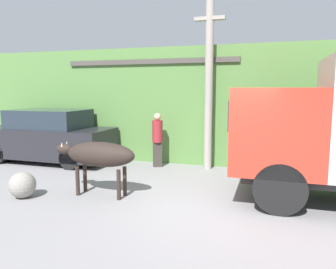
% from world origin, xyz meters
% --- Properties ---
extents(ground_plane, '(60.00, 60.00, 0.00)m').
position_xyz_m(ground_plane, '(0.00, 0.00, 0.00)').
color(ground_plane, gray).
extents(hillside_embankment, '(32.00, 6.59, 3.77)m').
position_xyz_m(hillside_embankment, '(0.00, 6.80, 1.88)').
color(hillside_embankment, '#568442').
rests_on(hillside_embankment, ground_plane).
extents(building_backdrop, '(5.81, 2.70, 3.39)m').
position_xyz_m(building_backdrop, '(-2.74, 4.78, 1.71)').
color(building_backdrop, '#C6B793').
rests_on(building_backdrop, ground_plane).
extents(brown_cow, '(1.99, 0.57, 1.24)m').
position_xyz_m(brown_cow, '(-2.60, -0.14, 0.94)').
color(brown_cow, '#2D231E').
rests_on(brown_cow, ground_plane).
extents(parked_suv, '(4.44, 1.74, 1.76)m').
position_xyz_m(parked_suv, '(-6.03, 2.53, 0.84)').
color(parked_suv, '#232328').
rests_on(parked_suv, ground_plane).
extents(pedestrian_on_hill, '(0.43, 0.43, 1.69)m').
position_xyz_m(pedestrian_on_hill, '(-2.27, 2.94, 0.93)').
color(pedestrian_on_hill, '#38332D').
rests_on(pedestrian_on_hill, ground_plane).
extents(utility_pole, '(0.90, 0.24, 5.06)m').
position_xyz_m(utility_pole, '(-0.71, 3.13, 2.64)').
color(utility_pole, '#9E998E').
rests_on(utility_pole, ground_plane).
extents(roadside_rock, '(0.59, 0.59, 0.59)m').
position_xyz_m(roadside_rock, '(-4.15, -0.82, 0.29)').
color(roadside_rock, gray).
rests_on(roadside_rock, ground_plane).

